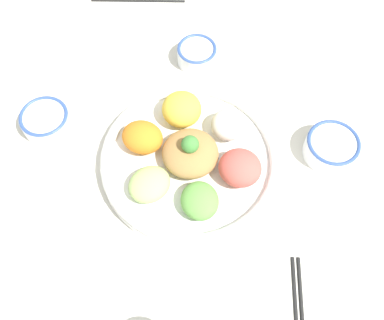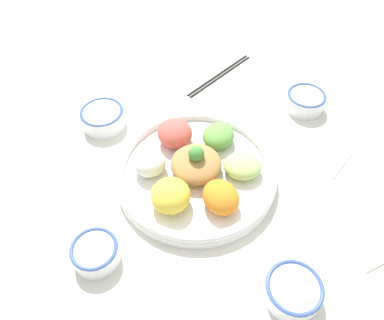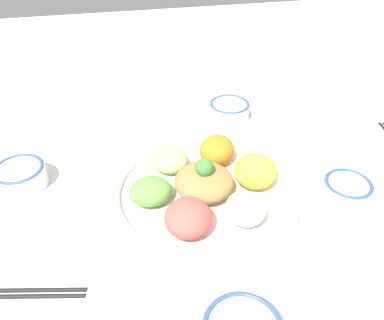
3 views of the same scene
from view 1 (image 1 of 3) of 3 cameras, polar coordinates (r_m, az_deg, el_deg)
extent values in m
plane|color=silver|center=(0.85, -1.94, -2.73)|extent=(2.40, 2.40, 0.00)
cylinder|color=white|center=(0.86, -0.22, -0.22)|extent=(0.34, 0.34, 0.02)
torus|color=white|center=(0.85, -0.22, 0.25)|extent=(0.34, 0.34, 0.02)
ellipsoid|color=#B7DB7A|center=(0.81, -5.44, -3.09)|extent=(0.10, 0.10, 0.04)
ellipsoid|color=#6BAD4C|center=(0.79, 0.98, -5.20)|extent=(0.07, 0.08, 0.04)
ellipsoid|color=#E55B51|center=(0.82, 6.11, -0.99)|extent=(0.11, 0.10, 0.06)
ellipsoid|color=white|center=(0.86, 4.67, 4.51)|extent=(0.09, 0.09, 0.05)
ellipsoid|color=yellow|center=(0.88, -1.32, 6.46)|extent=(0.08, 0.08, 0.06)
ellipsoid|color=orange|center=(0.85, -6.32, 2.89)|extent=(0.10, 0.10, 0.05)
ellipsoid|color=#AD7F47|center=(0.83, -0.23, 0.86)|extent=(0.11, 0.11, 0.05)
sphere|color=#478E3D|center=(0.80, -0.23, 2.01)|extent=(0.03, 0.03, 0.03)
cylinder|color=white|center=(1.00, 0.62, 13.22)|extent=(0.09, 0.09, 0.04)
torus|color=#38569E|center=(0.99, 0.63, 13.90)|extent=(0.09, 0.09, 0.01)
cylinder|color=#5B3319|center=(0.99, 0.63, 13.80)|extent=(0.07, 0.07, 0.00)
cylinder|color=white|center=(0.94, -18.04, 4.69)|extent=(0.10, 0.10, 0.04)
torus|color=#38569E|center=(0.93, -18.34, 5.28)|extent=(0.10, 0.10, 0.01)
cylinder|color=white|center=(0.93, -18.29, 5.18)|extent=(0.08, 0.08, 0.00)
cylinder|color=white|center=(0.90, 17.23, 1.49)|extent=(0.10, 0.10, 0.04)
torus|color=#38569E|center=(0.89, 17.56, 2.12)|extent=(0.10, 0.10, 0.01)
cylinder|color=#DBB251|center=(0.89, 17.51, 2.03)|extent=(0.08, 0.08, 0.00)
cylinder|color=black|center=(1.15, -6.87, 19.53)|extent=(0.22, 0.04, 0.01)
cube|color=beige|center=(0.82, -16.39, -15.19)|extent=(0.02, 0.09, 0.01)
ellipsoid|color=beige|center=(0.83, -15.86, -10.65)|extent=(0.05, 0.05, 0.01)
camera|label=2|loc=(0.85, -33.30, 47.23)|focal=35.00mm
camera|label=3|loc=(0.68, 49.58, 14.85)|focal=35.00mm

